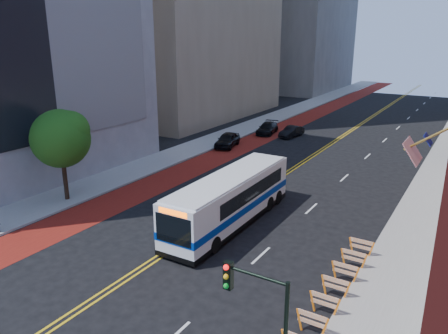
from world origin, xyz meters
name	(u,v)px	position (x,y,z in m)	size (l,w,h in m)	color
ground	(122,281)	(0.00, 0.00, 0.00)	(160.00, 160.00, 0.00)	black
sidewalk_left	(226,136)	(-12.00, 30.00, 0.07)	(4.00, 140.00, 0.15)	gray
sidewalk_right	(446,166)	(12.00, 30.00, 0.07)	(4.00, 140.00, 0.15)	gray
bus_lane_paint	(254,140)	(-8.10, 30.00, 0.00)	(3.60, 140.00, 0.01)	#5E100D
center_line_inner	(320,150)	(-0.18, 30.00, 0.00)	(0.14, 140.00, 0.01)	gold
center_line_outer	(323,150)	(0.18, 30.00, 0.00)	(0.14, 140.00, 0.01)	gold
lane_dashes	(385,140)	(4.80, 38.00, 0.01)	(0.14, 98.20, 0.01)	silver
construction_barriers	(330,293)	(9.60, 3.42, 0.68)	(1.42, 10.91, 1.00)	orange
street_tree	(61,136)	(-11.24, 6.04, 4.91)	(4.20, 4.20, 6.70)	black
traffic_signal	(259,315)	(9.41, -3.51, 3.72)	(2.21, 0.34, 5.07)	black
transit_bus	(231,198)	(1.16, 8.89, 1.74)	(2.77, 12.14, 3.33)	silver
car_a	(227,140)	(-9.30, 25.90, 0.78)	(1.83, 4.56, 1.55)	black
car_b	(292,132)	(-5.15, 33.94, 0.64)	(1.36, 3.89, 1.28)	black
car_c	(267,128)	(-8.41, 34.02, 0.68)	(1.90, 4.67, 1.36)	black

